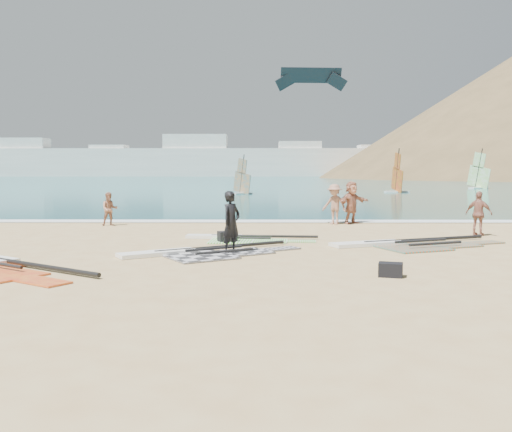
{
  "coord_description": "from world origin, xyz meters",
  "views": [
    {
      "loc": [
        -1.28,
        -15.12,
        2.63
      ],
      "look_at": [
        -1.43,
        4.0,
        1.0
      ],
      "focal_mm": 40.0,
      "sensor_mm": 36.0,
      "label": 1
    }
  ],
  "objects_px": {
    "rig_orange": "(407,244)",
    "beachgoer_mid": "(334,204)",
    "gear_bag_far": "(391,270)",
    "person_wetsuit": "(231,223)",
    "beachgoer_right": "(352,202)",
    "rig_grey": "(199,253)",
    "rig_green": "(238,239)",
    "beachgoer_left": "(110,209)",
    "beachgoer_back": "(479,214)",
    "gear_bag_near": "(227,237)"
  },
  "relations": [
    {
      "from": "rig_orange",
      "to": "beachgoer_mid",
      "type": "xyz_separation_m",
      "value": [
        -1.52,
        7.29,
        0.88
      ]
    },
    {
      "from": "rig_grey",
      "to": "rig_green",
      "type": "relative_size",
      "value": 1.14
    },
    {
      "from": "gear_bag_far",
      "to": "gear_bag_near",
      "type": "bearing_deg",
      "value": 124.59
    },
    {
      "from": "beachgoer_left",
      "to": "beachgoer_back",
      "type": "xyz_separation_m",
      "value": [
        15.23,
        -3.72,
        0.11
      ]
    },
    {
      "from": "rig_green",
      "to": "beachgoer_mid",
      "type": "relative_size",
      "value": 2.63
    },
    {
      "from": "person_wetsuit",
      "to": "beachgoer_left",
      "type": "bearing_deg",
      "value": 71.93
    },
    {
      "from": "gear_bag_far",
      "to": "beachgoer_mid",
      "type": "height_order",
      "value": "beachgoer_mid"
    },
    {
      "from": "gear_bag_far",
      "to": "beachgoer_left",
      "type": "relative_size",
      "value": 0.37
    },
    {
      "from": "rig_orange",
      "to": "person_wetsuit",
      "type": "relative_size",
      "value": 3.25
    },
    {
      "from": "rig_orange",
      "to": "beachgoer_right",
      "type": "bearing_deg",
      "value": 73.31
    },
    {
      "from": "person_wetsuit",
      "to": "beachgoer_left",
      "type": "relative_size",
      "value": 1.27
    },
    {
      "from": "gear_bag_near",
      "to": "beachgoer_right",
      "type": "bearing_deg",
      "value": 51.13
    },
    {
      "from": "beachgoer_back",
      "to": "rig_grey",
      "type": "bearing_deg",
      "value": 64.98
    },
    {
      "from": "rig_green",
      "to": "person_wetsuit",
      "type": "bearing_deg",
      "value": -86.88
    },
    {
      "from": "rig_green",
      "to": "beachgoer_right",
      "type": "bearing_deg",
      "value": 54.5
    },
    {
      "from": "beachgoer_left",
      "to": "beachgoer_back",
      "type": "distance_m",
      "value": 15.68
    },
    {
      "from": "person_wetsuit",
      "to": "beachgoer_back",
      "type": "distance_m",
      "value": 10.39
    },
    {
      "from": "rig_orange",
      "to": "gear_bag_far",
      "type": "xyz_separation_m",
      "value": [
        -1.8,
        -5.45,
        0.12
      ]
    },
    {
      "from": "beachgoer_mid",
      "to": "beachgoer_left",
      "type": "bearing_deg",
      "value": -140.26
    },
    {
      "from": "rig_orange",
      "to": "person_wetsuit",
      "type": "xyz_separation_m",
      "value": [
        -5.83,
        -1.82,
        0.91
      ]
    },
    {
      "from": "gear_bag_far",
      "to": "beachgoer_right",
      "type": "height_order",
      "value": "beachgoer_right"
    },
    {
      "from": "beachgoer_right",
      "to": "rig_orange",
      "type": "bearing_deg",
      "value": -123.67
    },
    {
      "from": "rig_grey",
      "to": "rig_green",
      "type": "xyz_separation_m",
      "value": [
        1.04,
        3.46,
        -0.0
      ]
    },
    {
      "from": "beachgoer_left",
      "to": "beachgoer_right",
      "type": "xyz_separation_m",
      "value": [
        11.09,
        1.0,
        0.24
      ]
    },
    {
      "from": "rig_grey",
      "to": "beachgoer_mid",
      "type": "bearing_deg",
      "value": 28.56
    },
    {
      "from": "person_wetsuit",
      "to": "beachgoer_right",
      "type": "height_order",
      "value": "beachgoer_right"
    },
    {
      "from": "rig_green",
      "to": "beachgoer_back",
      "type": "distance_m",
      "value": 9.35
    },
    {
      "from": "beachgoer_back",
      "to": "gear_bag_far",
      "type": "bearing_deg",
      "value": 97.51
    },
    {
      "from": "rig_green",
      "to": "gear_bag_near",
      "type": "distance_m",
      "value": 0.78
    },
    {
      "from": "rig_orange",
      "to": "beachgoer_right",
      "type": "distance_m",
      "value": 7.64
    },
    {
      "from": "gear_bag_near",
      "to": "gear_bag_far",
      "type": "bearing_deg",
      "value": -55.41
    },
    {
      "from": "rig_green",
      "to": "person_wetsuit",
      "type": "height_order",
      "value": "person_wetsuit"
    },
    {
      "from": "gear_bag_near",
      "to": "rig_orange",
      "type": "bearing_deg",
      "value": -7.52
    },
    {
      "from": "beachgoer_back",
      "to": "beachgoer_left",
      "type": "bearing_deg",
      "value": 26.2
    },
    {
      "from": "rig_green",
      "to": "beachgoer_right",
      "type": "distance_m",
      "value": 7.96
    },
    {
      "from": "rig_green",
      "to": "beachgoer_back",
      "type": "height_order",
      "value": "beachgoer_back"
    },
    {
      "from": "rig_grey",
      "to": "person_wetsuit",
      "type": "height_order",
      "value": "person_wetsuit"
    },
    {
      "from": "rig_orange",
      "to": "person_wetsuit",
      "type": "distance_m",
      "value": 6.18
    },
    {
      "from": "beachgoer_back",
      "to": "beachgoer_right",
      "type": "bearing_deg",
      "value": -8.83
    },
    {
      "from": "rig_orange",
      "to": "beachgoer_back",
      "type": "xyz_separation_m",
      "value": [
        3.46,
        2.82,
        0.81
      ]
    },
    {
      "from": "beachgoer_left",
      "to": "beachgoer_mid",
      "type": "relative_size",
      "value": 0.81
    },
    {
      "from": "gear_bag_near",
      "to": "person_wetsuit",
      "type": "xyz_separation_m",
      "value": [
        0.28,
        -2.63,
        0.76
      ]
    },
    {
      "from": "rig_orange",
      "to": "beachgoer_left",
      "type": "height_order",
      "value": "beachgoer_left"
    },
    {
      "from": "gear_bag_near",
      "to": "beachgoer_back",
      "type": "xyz_separation_m",
      "value": [
        9.58,
        2.02,
        0.66
      ]
    },
    {
      "from": "rig_green",
      "to": "beachgoer_left",
      "type": "bearing_deg",
      "value": 144.36
    },
    {
      "from": "rig_orange",
      "to": "beachgoer_mid",
      "type": "distance_m",
      "value": 7.5
    },
    {
      "from": "beachgoer_back",
      "to": "beachgoer_right",
      "type": "distance_m",
      "value": 6.29
    },
    {
      "from": "beachgoer_back",
      "to": "rig_orange",
      "type": "bearing_deg",
      "value": 79.15
    },
    {
      "from": "gear_bag_near",
      "to": "beachgoer_back",
      "type": "bearing_deg",
      "value": 11.89
    },
    {
      "from": "beachgoer_back",
      "to": "beachgoer_right",
      "type": "relative_size",
      "value": 0.86
    }
  ]
}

